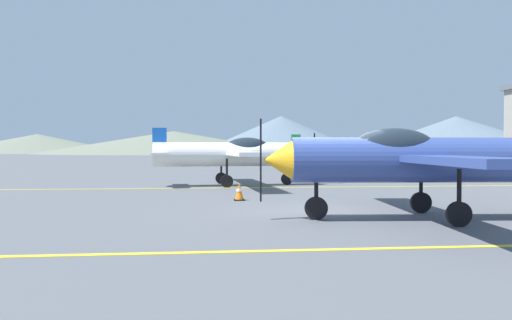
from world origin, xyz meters
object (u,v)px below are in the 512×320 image
object	(u,v)px
airplane_near	(418,158)
airplane_far	(343,152)
airplane_mid	(234,153)
traffic_cone_front	(239,192)

from	to	relation	value
airplane_near	airplane_far	xyz separation A→B (m)	(4.07, 20.66, 0.00)
airplane_mid	airplane_far	distance (m)	12.76
airplane_near	airplane_far	distance (m)	21.06
traffic_cone_front	airplane_mid	bearing A→B (deg)	88.61
airplane_near	traffic_cone_front	xyz separation A→B (m)	(-4.19, 4.59, -1.23)
airplane_mid	airplane_far	world-z (taller)	same
traffic_cone_front	airplane_far	bearing A→B (deg)	62.82
airplane_mid	airplane_far	size ratio (longest dim) A/B	1.00
airplane_far	traffic_cone_front	world-z (taller)	airplane_far
airplane_far	traffic_cone_front	size ratio (longest dim) A/B	15.32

